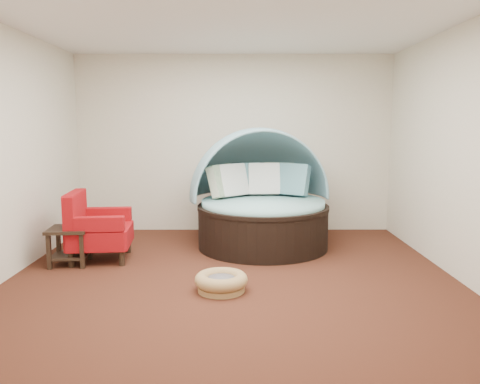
{
  "coord_description": "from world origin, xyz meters",
  "views": [
    {
      "loc": [
        0.08,
        -5.01,
        1.7
      ],
      "look_at": [
        0.09,
        0.6,
        0.9
      ],
      "focal_mm": 35.0,
      "sensor_mm": 36.0,
      "label": 1
    }
  ],
  "objects_px": {
    "canopy_daybed": "(261,191)",
    "pet_basket": "(221,282)",
    "red_armchair": "(96,229)",
    "side_table": "(70,241)"
  },
  "relations": [
    {
      "from": "canopy_daybed",
      "to": "pet_basket",
      "type": "bearing_deg",
      "value": -117.07
    },
    {
      "from": "pet_basket",
      "to": "red_armchair",
      "type": "distance_m",
      "value": 2.02
    },
    {
      "from": "pet_basket",
      "to": "red_armchair",
      "type": "bearing_deg",
      "value": 144.82
    },
    {
      "from": "red_armchair",
      "to": "canopy_daybed",
      "type": "bearing_deg",
      "value": 13.28
    },
    {
      "from": "pet_basket",
      "to": "canopy_daybed",
      "type": "bearing_deg",
      "value": 75.28
    },
    {
      "from": "side_table",
      "to": "pet_basket",
      "type": "bearing_deg",
      "value": -26.53
    },
    {
      "from": "red_armchair",
      "to": "side_table",
      "type": "bearing_deg",
      "value": -148.09
    },
    {
      "from": "canopy_daybed",
      "to": "side_table",
      "type": "height_order",
      "value": "canopy_daybed"
    },
    {
      "from": "pet_basket",
      "to": "red_armchair",
      "type": "xyz_separation_m",
      "value": [
        -1.63,
        1.15,
        0.3
      ]
    },
    {
      "from": "red_armchair",
      "to": "side_table",
      "type": "relative_size",
      "value": 1.7
    }
  ]
}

